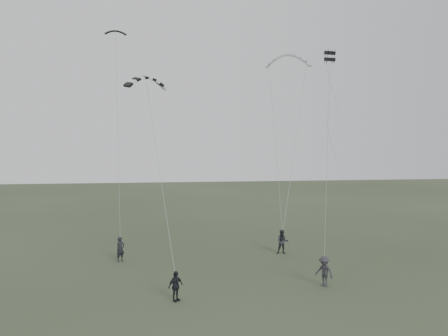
{
  "coord_description": "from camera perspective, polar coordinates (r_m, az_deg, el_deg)",
  "views": [
    {
      "loc": [
        -3.1,
        -25.73,
        8.65
      ],
      "look_at": [
        1.01,
        4.69,
        6.86
      ],
      "focal_mm": 35.0,
      "sensor_mm": 36.0,
      "label": 1
    }
  ],
  "objects": [
    {
      "name": "kite_dark_small",
      "position": [
        36.33,
        -13.98,
        16.97
      ],
      "size": [
        1.69,
        0.8,
        0.66
      ],
      "primitive_type": null,
      "rotation": [
        0.33,
        0.0,
        0.1
      ],
      "color": "black",
      "rests_on": "flyer_left"
    },
    {
      "name": "kite_box",
      "position": [
        31.72,
        13.65,
        14.01
      ],
      "size": [
        0.71,
        0.8,
        0.78
      ],
      "primitive_type": null,
      "rotation": [
        0.2,
        0.0,
        0.23
      ],
      "color": "black",
      "rests_on": "flyer_far"
    },
    {
      "name": "flyer_left",
      "position": [
        33.14,
        -13.38,
        -10.28
      ],
      "size": [
        0.78,
        0.75,
        1.8
      ],
      "primitive_type": "imported",
      "rotation": [
        0.0,
        0.0,
        0.68
      ],
      "color": "black",
      "rests_on": "ground"
    },
    {
      "name": "ground",
      "position": [
        27.32,
        -0.82,
        -15.13
      ],
      "size": [
        140.0,
        140.0,
        0.0
      ],
      "primitive_type": "plane",
      "color": "#323D27",
      "rests_on": "ground"
    },
    {
      "name": "flyer_right",
      "position": [
        34.72,
        7.65,
        -9.54
      ],
      "size": [
        1.03,
        0.88,
        1.87
      ],
      "primitive_type": "imported",
      "rotation": [
        0.0,
        0.0,
        -0.2
      ],
      "color": "#25262B",
      "rests_on": "ground"
    },
    {
      "name": "flyer_center",
      "position": [
        24.79,
        -6.34,
        -15.08
      ],
      "size": [
        1.01,
        0.92,
        1.66
      ],
      "primitive_type": "imported",
      "rotation": [
        0.0,
        0.0,
        0.67
      ],
      "color": "black",
      "rests_on": "ground"
    },
    {
      "name": "kite_striped",
      "position": [
        28.56,
        -10.1,
        11.56
      ],
      "size": [
        2.9,
        2.14,
        1.25
      ],
      "primitive_type": null,
      "rotation": [
        0.23,
        0.0,
        0.49
      ],
      "color": "black",
      "rests_on": "flyer_center"
    },
    {
      "name": "flyer_far",
      "position": [
        27.63,
        12.95,
        -13.02
      ],
      "size": [
        1.24,
        1.35,
        1.82
      ],
      "primitive_type": "imported",
      "rotation": [
        0.0,
        0.0,
        -0.95
      ],
      "color": "#2D2C32",
      "rests_on": "ground"
    },
    {
      "name": "kite_pale_large",
      "position": [
        40.25,
        8.31,
        14.38
      ],
      "size": [
        4.27,
        2.8,
        1.84
      ],
      "primitive_type": null,
      "rotation": [
        0.25,
        0.0,
        -0.4
      ],
      "color": "#A6A8AB",
      "rests_on": "flyer_right"
    }
  ]
}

